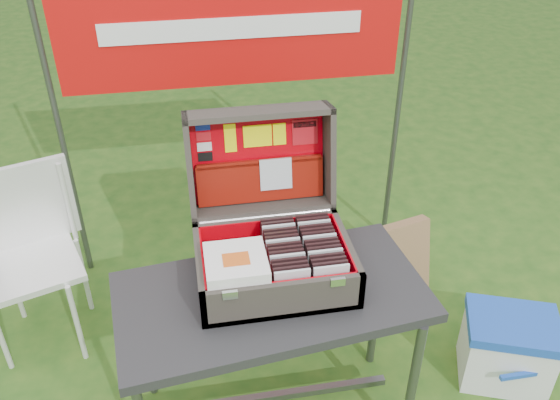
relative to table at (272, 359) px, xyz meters
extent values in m
cube|color=#2C2C2E|center=(0.00, 0.00, 0.33)|extent=(1.16, 0.67, 0.04)
cylinder|color=#59595B|center=(0.49, -0.22, -0.02)|extent=(0.04, 0.04, 0.65)
cylinder|color=#59595B|center=(-0.49, 0.22, -0.02)|extent=(0.04, 0.04, 0.65)
cylinder|color=#59595B|center=(0.49, 0.22, -0.02)|extent=(0.04, 0.04, 0.65)
cube|color=#59595B|center=(0.00, 0.00, -0.23)|extent=(0.96, 0.03, 0.03)
cube|color=#4C453E|center=(0.02, 0.06, 0.36)|extent=(0.56, 0.40, 0.02)
cube|color=#4C453E|center=(0.02, -0.13, 0.42)|extent=(0.56, 0.02, 0.15)
cube|color=#4C453E|center=(0.02, 0.25, 0.42)|extent=(0.56, 0.02, 0.15)
cube|color=#4C453E|center=(-0.25, 0.06, 0.42)|extent=(0.02, 0.40, 0.15)
cube|color=#4C453E|center=(0.29, 0.06, 0.42)|extent=(0.02, 0.40, 0.15)
cube|color=red|center=(0.02, 0.06, 0.37)|extent=(0.51, 0.35, 0.01)
cube|color=silver|center=(-0.16, -0.14, 0.48)|extent=(0.05, 0.01, 0.03)
cube|color=silver|center=(0.20, -0.14, 0.48)|extent=(0.05, 0.01, 0.03)
cylinder|color=silver|center=(0.02, 0.26, 0.49)|extent=(0.50, 0.02, 0.02)
cube|color=#4C453E|center=(0.02, 0.43, 0.66)|extent=(0.56, 0.10, 0.39)
cube|color=#4C453E|center=(0.02, 0.41, 0.86)|extent=(0.56, 0.15, 0.05)
cube|color=#4C453E|center=(0.02, 0.33, 0.49)|extent=(0.56, 0.15, 0.05)
cube|color=#4C453E|center=(-0.25, 0.37, 0.67)|extent=(0.02, 0.22, 0.42)
cube|color=#4C453E|center=(0.29, 0.37, 0.67)|extent=(0.02, 0.22, 0.42)
cube|color=red|center=(0.02, 0.42, 0.67)|extent=(0.51, 0.07, 0.34)
cube|color=red|center=(0.02, -0.11, 0.43)|extent=(0.51, 0.01, 0.13)
cube|color=red|center=(0.02, 0.23, 0.43)|extent=(0.51, 0.01, 0.13)
cube|color=red|center=(-0.23, 0.06, 0.43)|extent=(0.01, 0.35, 0.13)
cube|color=red|center=(0.27, 0.06, 0.43)|extent=(0.01, 0.35, 0.13)
cube|color=maroon|center=(0.02, 0.38, 0.58)|extent=(0.49, 0.06, 0.16)
cube|color=maroon|center=(0.02, 0.39, 0.66)|extent=(0.48, 0.02, 0.02)
cube|color=silver|center=(0.08, 0.37, 0.61)|extent=(0.12, 0.03, 0.12)
cube|color=#1933B2|center=(-0.18, 0.44, 0.81)|extent=(0.05, 0.01, 0.03)
cube|color=red|center=(-0.18, 0.43, 0.77)|extent=(0.05, 0.01, 0.03)
cube|color=white|center=(-0.18, 0.43, 0.73)|extent=(0.05, 0.01, 0.03)
cube|color=black|center=(-0.18, 0.42, 0.69)|extent=(0.05, 0.01, 0.03)
cube|color=#F5F208|center=(-0.08, 0.43, 0.75)|extent=(0.04, 0.02, 0.11)
cube|color=#F5F208|center=(0.02, 0.43, 0.75)|extent=(0.11, 0.02, 0.08)
cube|color=#F5F208|center=(0.11, 0.43, 0.75)|extent=(0.05, 0.02, 0.08)
cube|color=red|center=(0.21, 0.43, 0.75)|extent=(0.10, 0.02, 0.10)
cube|color=black|center=(0.21, 0.44, 0.78)|extent=(0.09, 0.01, 0.02)
cube|color=silver|center=(0.06, -0.09, 0.44)|extent=(0.12, 0.01, 0.14)
cube|color=black|center=(0.06, -0.07, 0.44)|extent=(0.12, 0.01, 0.14)
cube|color=black|center=(0.06, -0.05, 0.44)|extent=(0.12, 0.01, 0.14)
cube|color=black|center=(0.06, -0.03, 0.44)|extent=(0.12, 0.01, 0.14)
cube|color=silver|center=(0.06, 0.00, 0.44)|extent=(0.12, 0.01, 0.14)
cube|color=black|center=(0.06, 0.02, 0.44)|extent=(0.12, 0.01, 0.14)
cube|color=black|center=(0.06, 0.04, 0.44)|extent=(0.12, 0.01, 0.14)
cube|color=black|center=(0.06, 0.06, 0.44)|extent=(0.12, 0.01, 0.14)
cube|color=silver|center=(0.06, 0.08, 0.44)|extent=(0.12, 0.01, 0.14)
cube|color=black|center=(0.06, 0.11, 0.44)|extent=(0.12, 0.01, 0.14)
cube|color=black|center=(0.06, 0.13, 0.44)|extent=(0.12, 0.01, 0.14)
cube|color=black|center=(0.06, 0.15, 0.44)|extent=(0.12, 0.01, 0.14)
cube|color=silver|center=(0.06, 0.17, 0.44)|extent=(0.12, 0.01, 0.14)
cube|color=black|center=(0.06, 0.19, 0.44)|extent=(0.12, 0.01, 0.14)
cube|color=black|center=(0.06, 0.21, 0.44)|extent=(0.12, 0.01, 0.14)
cube|color=silver|center=(0.19, -0.09, 0.44)|extent=(0.12, 0.01, 0.14)
cube|color=black|center=(0.19, -0.07, 0.44)|extent=(0.12, 0.01, 0.14)
cube|color=black|center=(0.19, -0.05, 0.44)|extent=(0.12, 0.01, 0.14)
cube|color=black|center=(0.19, -0.03, 0.44)|extent=(0.12, 0.01, 0.14)
cube|color=silver|center=(0.19, 0.00, 0.44)|extent=(0.12, 0.01, 0.14)
cube|color=black|center=(0.19, 0.02, 0.44)|extent=(0.12, 0.01, 0.14)
cube|color=black|center=(0.19, 0.04, 0.44)|extent=(0.12, 0.01, 0.14)
cube|color=black|center=(0.19, 0.06, 0.44)|extent=(0.12, 0.01, 0.14)
cube|color=silver|center=(0.19, 0.08, 0.44)|extent=(0.12, 0.01, 0.14)
cube|color=black|center=(0.19, 0.11, 0.44)|extent=(0.12, 0.01, 0.14)
cube|color=black|center=(0.19, 0.13, 0.44)|extent=(0.12, 0.01, 0.14)
cube|color=black|center=(0.19, 0.15, 0.44)|extent=(0.12, 0.01, 0.14)
cube|color=silver|center=(0.19, 0.17, 0.44)|extent=(0.12, 0.01, 0.14)
cube|color=black|center=(0.19, 0.19, 0.44)|extent=(0.12, 0.01, 0.14)
cube|color=black|center=(0.19, 0.21, 0.44)|extent=(0.12, 0.01, 0.14)
cube|color=white|center=(-0.12, -0.01, 0.50)|extent=(0.21, 0.21, 0.00)
cube|color=white|center=(-0.12, -0.01, 0.50)|extent=(0.21, 0.21, 0.00)
cube|color=white|center=(-0.12, -0.01, 0.51)|extent=(0.21, 0.21, 0.00)
cube|color=white|center=(-0.12, -0.01, 0.51)|extent=(0.21, 0.21, 0.00)
cube|color=white|center=(-0.12, -0.01, 0.52)|extent=(0.21, 0.21, 0.00)
cube|color=white|center=(-0.12, -0.01, 0.52)|extent=(0.21, 0.21, 0.00)
cube|color=white|center=(-0.12, -0.01, 0.53)|extent=(0.21, 0.21, 0.00)
cube|color=white|center=(-0.12, -0.01, 0.53)|extent=(0.21, 0.21, 0.00)
cube|color=#D85919|center=(-0.12, -0.02, 0.54)|extent=(0.09, 0.07, 0.00)
cube|color=white|center=(1.04, 0.03, -0.20)|extent=(0.43, 0.38, 0.29)
cube|color=blue|center=(1.04, 0.03, -0.03)|extent=(0.46, 0.41, 0.05)
cube|color=blue|center=(1.04, -0.12, -0.16)|extent=(0.23, 0.02, 0.02)
cube|color=silver|center=(-0.97, 0.63, 0.09)|extent=(0.49, 0.49, 0.03)
cube|color=silver|center=(-0.97, 0.81, 0.30)|extent=(0.38, 0.15, 0.41)
cylinder|color=silver|center=(-0.81, 0.46, -0.13)|extent=(0.02, 0.02, 0.44)
cylinder|color=silver|center=(-1.14, 0.79, -0.13)|extent=(0.02, 0.02, 0.44)
cylinder|color=silver|center=(-0.81, 0.79, -0.13)|extent=(0.02, 0.02, 0.44)
cylinder|color=silver|center=(-0.81, 0.81, 0.29)|extent=(0.02, 0.02, 0.41)
cube|color=olive|center=(0.71, 0.61, -0.13)|extent=(0.43, 0.25, 0.44)
cylinder|color=#59595B|center=(-0.84, 1.13, 0.50)|extent=(0.03, 0.03, 1.70)
cylinder|color=#59595B|center=(0.86, 1.13, 0.50)|extent=(0.03, 0.03, 1.70)
cube|color=#BA0B0A|center=(0.01, 1.12, 0.95)|extent=(1.60, 0.02, 0.55)
cube|color=white|center=(0.01, 1.11, 0.95)|extent=(1.20, 0.00, 0.10)
camera|label=1|loc=(-0.25, -1.56, 1.79)|focal=38.00mm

